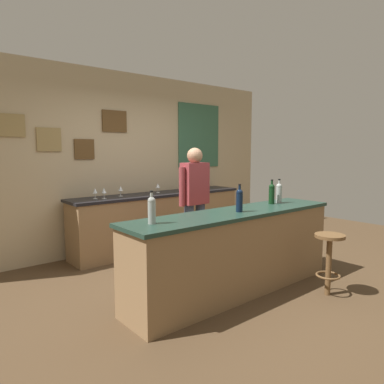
# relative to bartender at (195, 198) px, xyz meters

# --- Properties ---
(ground_plane) EXTENTS (10.00, 10.00, 0.00)m
(ground_plane) POSITION_rel_bartender_xyz_m (-0.26, -0.61, -0.94)
(ground_plane) COLOR #4C3823
(back_wall) EXTENTS (6.00, 0.09, 2.80)m
(back_wall) POSITION_rel_bartender_xyz_m (-0.23, 1.42, 0.48)
(back_wall) COLOR tan
(back_wall) RESTS_ON ground_plane
(bar_counter) EXTENTS (2.74, 0.60, 0.92)m
(bar_counter) POSITION_rel_bartender_xyz_m (-0.26, -1.01, -0.47)
(bar_counter) COLOR olive
(bar_counter) RESTS_ON ground_plane
(side_counter) EXTENTS (2.99, 0.56, 0.90)m
(side_counter) POSITION_rel_bartender_xyz_m (0.14, 1.04, -0.48)
(side_counter) COLOR olive
(side_counter) RESTS_ON ground_plane
(bartender) EXTENTS (0.52, 0.21, 1.62)m
(bartender) POSITION_rel_bartender_xyz_m (0.00, 0.00, 0.00)
(bartender) COLOR #384766
(bartender) RESTS_ON ground_plane
(bar_stool) EXTENTS (0.32, 0.32, 0.68)m
(bar_stool) POSITION_rel_bartender_xyz_m (0.47, -1.72, -0.48)
(bar_stool) COLOR brown
(bar_stool) RESTS_ON ground_plane
(wine_bottle_a) EXTENTS (0.07, 0.07, 0.31)m
(wine_bottle_a) POSITION_rel_bartender_xyz_m (-1.34, -0.98, 0.12)
(wine_bottle_a) COLOR #999E99
(wine_bottle_a) RESTS_ON bar_counter
(wine_bottle_b) EXTENTS (0.07, 0.07, 0.31)m
(wine_bottle_b) POSITION_rel_bartender_xyz_m (-0.26, -1.06, 0.12)
(wine_bottle_b) COLOR black
(wine_bottle_b) RESTS_ON bar_counter
(wine_bottle_c) EXTENTS (0.07, 0.07, 0.31)m
(wine_bottle_c) POSITION_rel_bartender_xyz_m (0.49, -0.91, 0.12)
(wine_bottle_c) COLOR black
(wine_bottle_c) RESTS_ON bar_counter
(wine_bottle_d) EXTENTS (0.07, 0.07, 0.31)m
(wine_bottle_d) POSITION_rel_bartender_xyz_m (0.63, -0.92, 0.12)
(wine_bottle_d) COLOR #999E99
(wine_bottle_d) RESTS_ON bar_counter
(wine_glass_a) EXTENTS (0.07, 0.07, 0.16)m
(wine_glass_a) POSITION_rel_bartender_xyz_m (-0.96, 1.06, 0.07)
(wine_glass_a) COLOR silver
(wine_glass_a) RESTS_ON side_counter
(wine_glass_b) EXTENTS (0.07, 0.07, 0.16)m
(wine_glass_b) POSITION_rel_bartender_xyz_m (-0.85, 0.99, 0.07)
(wine_glass_b) COLOR silver
(wine_glass_b) RESTS_ON side_counter
(wine_glass_c) EXTENTS (0.07, 0.07, 0.16)m
(wine_glass_c) POSITION_rel_bartender_xyz_m (-0.54, 1.09, 0.07)
(wine_glass_c) COLOR silver
(wine_glass_c) RESTS_ON side_counter
(wine_glass_d) EXTENTS (0.07, 0.07, 0.16)m
(wine_glass_d) POSITION_rel_bartender_xyz_m (0.15, 1.10, 0.07)
(wine_glass_d) COLOR silver
(wine_glass_d) RESTS_ON side_counter
(wine_glass_e) EXTENTS (0.07, 0.07, 0.16)m
(wine_glass_e) POSITION_rel_bartender_xyz_m (0.61, 1.11, 0.07)
(wine_glass_e) COLOR silver
(wine_glass_e) RESTS_ON side_counter
(coffee_mug) EXTENTS (0.12, 0.08, 0.09)m
(coffee_mug) POSITION_rel_bartender_xyz_m (0.82, 0.99, 0.01)
(coffee_mug) COLOR #338C4C
(coffee_mug) RESTS_ON side_counter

